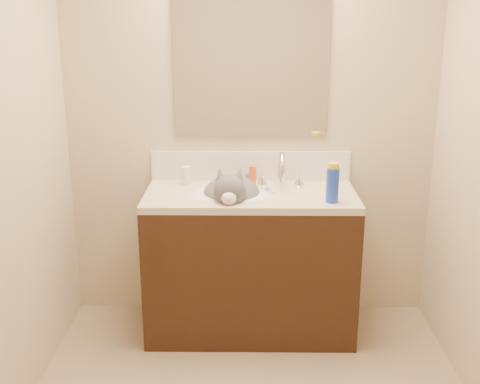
{
  "coord_description": "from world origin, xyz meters",
  "views": [
    {
      "loc": [
        -0.03,
        -2.28,
        1.86
      ],
      "look_at": [
        -0.06,
        0.92,
        0.88
      ],
      "focal_mm": 45.0,
      "sensor_mm": 36.0,
      "label": 1
    }
  ],
  "objects_px": {
    "faucet": "(281,172)",
    "amber_bottle": "(253,174)",
    "vanity_cabinet": "(250,266)",
    "basin": "(229,206)",
    "spray_can": "(332,185)",
    "silver_jar": "(249,178)",
    "pill_bottle": "(186,175)",
    "cat": "(232,196)"
  },
  "relations": [
    {
      "from": "cat",
      "to": "spray_can",
      "type": "bearing_deg",
      "value": -13.52
    },
    {
      "from": "vanity_cabinet",
      "to": "spray_can",
      "type": "relative_size",
      "value": 6.36
    },
    {
      "from": "vanity_cabinet",
      "to": "pill_bottle",
      "type": "xyz_separation_m",
      "value": [
        -0.38,
        0.17,
        0.5
      ]
    },
    {
      "from": "cat",
      "to": "spray_can",
      "type": "distance_m",
      "value": 0.58
    },
    {
      "from": "amber_bottle",
      "to": "faucet",
      "type": "bearing_deg",
      "value": -21.15
    },
    {
      "from": "basin",
      "to": "cat",
      "type": "distance_m",
      "value": 0.06
    },
    {
      "from": "basin",
      "to": "pill_bottle",
      "type": "bearing_deg",
      "value": 142.18
    },
    {
      "from": "faucet",
      "to": "spray_can",
      "type": "bearing_deg",
      "value": -49.47
    },
    {
      "from": "silver_jar",
      "to": "spray_can",
      "type": "relative_size",
      "value": 0.31
    },
    {
      "from": "pill_bottle",
      "to": "amber_bottle",
      "type": "relative_size",
      "value": 1.02
    },
    {
      "from": "basin",
      "to": "pill_bottle",
      "type": "relative_size",
      "value": 4.17
    },
    {
      "from": "vanity_cabinet",
      "to": "cat",
      "type": "distance_m",
      "value": 0.45
    },
    {
      "from": "basin",
      "to": "silver_jar",
      "type": "height_order",
      "value": "silver_jar"
    },
    {
      "from": "pill_bottle",
      "to": "vanity_cabinet",
      "type": "bearing_deg",
      "value": -24.4
    },
    {
      "from": "faucet",
      "to": "pill_bottle",
      "type": "height_order",
      "value": "faucet"
    },
    {
      "from": "pill_bottle",
      "to": "amber_bottle",
      "type": "xyz_separation_m",
      "value": [
        0.39,
        0.03,
        -0.0
      ]
    },
    {
      "from": "vanity_cabinet",
      "to": "basin",
      "type": "relative_size",
      "value": 2.67
    },
    {
      "from": "vanity_cabinet",
      "to": "silver_jar",
      "type": "xyz_separation_m",
      "value": [
        -0.01,
        0.22,
        0.48
      ]
    },
    {
      "from": "vanity_cabinet",
      "to": "faucet",
      "type": "xyz_separation_m",
      "value": [
        0.18,
        0.14,
        0.54
      ]
    },
    {
      "from": "cat",
      "to": "silver_jar",
      "type": "height_order",
      "value": "cat"
    },
    {
      "from": "faucet",
      "to": "amber_bottle",
      "type": "relative_size",
      "value": 2.65
    },
    {
      "from": "spray_can",
      "to": "cat",
      "type": "bearing_deg",
      "value": 164.69
    },
    {
      "from": "vanity_cabinet",
      "to": "faucet",
      "type": "height_order",
      "value": "faucet"
    },
    {
      "from": "cat",
      "to": "spray_can",
      "type": "xyz_separation_m",
      "value": [
        0.55,
        -0.15,
        0.11
      ]
    },
    {
      "from": "basin",
      "to": "pill_bottle",
      "type": "height_order",
      "value": "pill_bottle"
    },
    {
      "from": "vanity_cabinet",
      "to": "spray_can",
      "type": "distance_m",
      "value": 0.72
    },
    {
      "from": "cat",
      "to": "faucet",
      "type": "bearing_deg",
      "value": 29.52
    },
    {
      "from": "vanity_cabinet",
      "to": "pill_bottle",
      "type": "bearing_deg",
      "value": 155.6
    },
    {
      "from": "vanity_cabinet",
      "to": "silver_jar",
      "type": "distance_m",
      "value": 0.53
    },
    {
      "from": "vanity_cabinet",
      "to": "amber_bottle",
      "type": "relative_size",
      "value": 11.35
    },
    {
      "from": "faucet",
      "to": "amber_bottle",
      "type": "distance_m",
      "value": 0.18
    },
    {
      "from": "spray_can",
      "to": "vanity_cabinet",
      "type": "bearing_deg",
      "value": 159.47
    },
    {
      "from": "basin",
      "to": "amber_bottle",
      "type": "relative_size",
      "value": 4.26
    },
    {
      "from": "basin",
      "to": "spray_can",
      "type": "distance_m",
      "value": 0.6
    },
    {
      "from": "cat",
      "to": "spray_can",
      "type": "relative_size",
      "value": 2.52
    },
    {
      "from": "pill_bottle",
      "to": "amber_bottle",
      "type": "bearing_deg",
      "value": 4.19
    },
    {
      "from": "amber_bottle",
      "to": "spray_can",
      "type": "bearing_deg",
      "value": -40.72
    },
    {
      "from": "basin",
      "to": "spray_can",
      "type": "relative_size",
      "value": 2.38
    },
    {
      "from": "vanity_cabinet",
      "to": "amber_bottle",
      "type": "distance_m",
      "value": 0.54
    },
    {
      "from": "vanity_cabinet",
      "to": "spray_can",
      "type": "bearing_deg",
      "value": -20.53
    },
    {
      "from": "faucet",
      "to": "amber_bottle",
      "type": "bearing_deg",
      "value": 158.85
    },
    {
      "from": "silver_jar",
      "to": "pill_bottle",
      "type": "bearing_deg",
      "value": -173.36
    }
  ]
}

